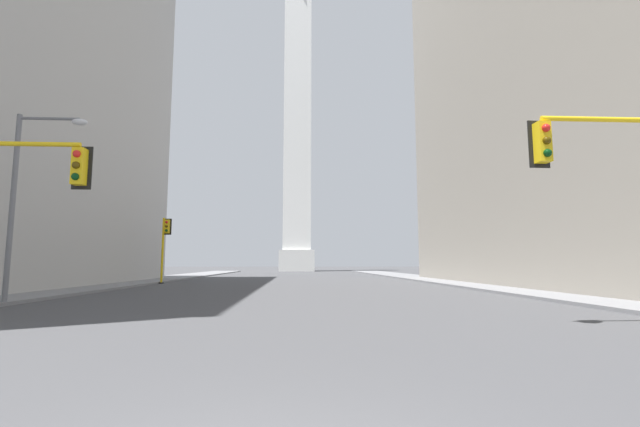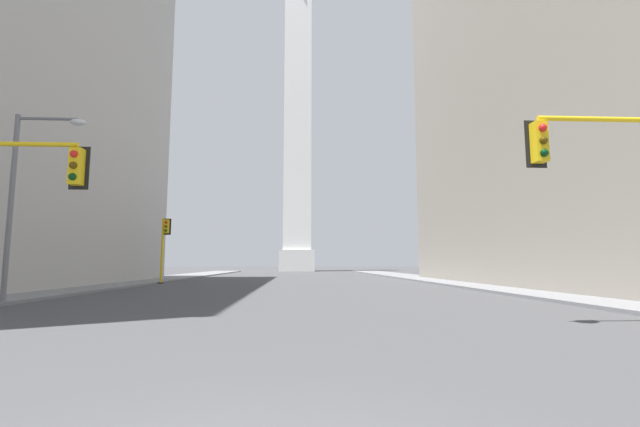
# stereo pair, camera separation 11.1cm
# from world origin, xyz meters

# --- Properties ---
(sidewalk_left) EXTENTS (5.00, 102.39, 0.15)m
(sidewalk_left) POSITION_xyz_m (-13.37, 30.72, 0.07)
(sidewalk_left) COLOR slate
(sidewalk_left) RESTS_ON ground_plane
(sidewalk_right) EXTENTS (5.00, 102.39, 0.15)m
(sidewalk_right) POSITION_xyz_m (13.37, 30.72, 0.07)
(sidewalk_right) COLOR slate
(sidewalk_right) RESTS_ON ground_plane
(building_right) EXTENTS (19.99, 40.46, 37.70)m
(building_right) POSITION_xyz_m (23.49, 23.86, 18.86)
(building_right) COLOR gray
(building_right) RESTS_ON ground_plane
(obelisk) EXTENTS (7.07, 7.07, 67.96)m
(obelisk) POSITION_xyz_m (0.00, 85.33, 32.90)
(obelisk) COLOR silver
(obelisk) RESTS_ON ground_plane
(traffic_light_mid_left) EXTENTS (0.79, 0.51, 5.29)m
(traffic_light_mid_left) POSITION_xyz_m (-10.55, 32.29, 3.49)
(traffic_light_mid_left) COLOR yellow
(traffic_light_mid_left) RESTS_ON ground_plane
(street_lamp) EXTENTS (2.80, 0.36, 7.64)m
(street_lamp) POSITION_xyz_m (-10.68, 14.52, 4.72)
(street_lamp) COLOR slate
(street_lamp) RESTS_ON ground_plane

